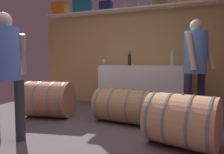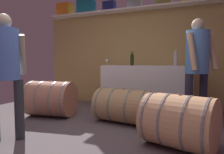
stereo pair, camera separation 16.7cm
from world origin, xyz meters
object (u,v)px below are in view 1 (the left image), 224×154
Objects in this scene: toolcase_navy at (106,7)px; wine_barrel_flank at (48,99)px; toolcase_olive at (160,1)px; wine_barrel_near at (123,106)px; toolcase_teal at (82,7)px; visitor_tasting at (6,64)px; toolcase_grey at (132,3)px; work_cabinet at (144,87)px; wine_barrel_far at (182,120)px; winemaker_pouring at (196,60)px; wine_bottle_clear at (172,58)px; wine_glass at (104,61)px; toolcase_orange at (60,9)px; wine_bottle_dark at (130,59)px.

toolcase_navy is 2.54m from wine_barrel_flank.
toolcase_navy is 1.26m from toolcase_olive.
toolcase_olive is 0.34× the size of wine_barrel_near.
toolcase_teal is 0.26× the size of visitor_tasting.
toolcase_grey is 0.16× the size of work_cabinet.
wine_barrel_far reaches higher than wine_barrel_near.
wine_barrel_far is at bearing 35.13° from winemaker_pouring.
toolcase_olive is at bearing 142.96° from wine_bottle_clear.
toolcase_olive reaches higher than toolcase_navy.
work_cabinet is at bearing -83.05° from winemaker_pouring.
wine_barrel_flank is (-0.66, -1.08, -0.71)m from wine_glass.
toolcase_orange is 2.92m from work_cabinet.
toolcase_navy is 2.59m from wine_barrel_near.
wine_bottle_dark is at bearing -143.60° from work_cabinet.
work_cabinet is at bearing 90.98° from wine_barrel_near.
wine_bottle_dark is (1.32, -0.43, -1.29)m from toolcase_teal.
toolcase_teal is (0.63, 0.00, 0.00)m from toolcase_orange.
toolcase_teal reaches higher than wine_glass.
toolcase_grey reaches higher than work_cabinet.
winemaker_pouring is (0.40, -0.78, -0.05)m from wine_bottle_clear.
winemaker_pouring is (1.33, -1.00, -1.30)m from toolcase_grey.
toolcase_olive is 1.89m from work_cabinet.
wine_bottle_dark is at bearing -69.66° from winemaker_pouring.
wine_barrel_near is (0.14, -0.93, -0.79)m from wine_bottle_dark.
wine_bottle_dark is at bearing -77.99° from toolcase_grey.
toolcase_teal reaches higher than toolcase_orange.
wine_bottle_dark is at bearing 105.94° from wine_barrel_near.
toolcase_grey is 2.12× the size of wine_glass.
toolcase_grey is at bearing 177.02° from toolcase_olive.
toolcase_olive is 0.36× the size of wine_barrel_far.
toolcase_teal reaches higher than wine_barrel_near.
toolcase_teal is at bearing 177.02° from toolcase_olive.
toolcase_orange is 2.61m from wine_barrel_flank.
work_cabinet is 2.03× the size of wine_barrel_flank.
toolcase_orange is 1.38× the size of toolcase_navy.
wine_bottle_clear is (1.55, -0.22, -1.23)m from toolcase_navy.
wine_barrel_far is at bearing -48.06° from toolcase_navy.
wine_bottle_clear reaches higher than work_cabinet.
toolcase_grey is 3.11m from wine_barrel_far.
wine_glass is (-1.15, -0.40, -1.29)m from toolcase_olive.
wine_bottle_clear is at bearing -9.42° from toolcase_teal.
work_cabinet is 6.57× the size of wine_bottle_dark.
toolcase_teal is at bearing 2.30° from toolcase_orange.
wine_barrel_flank is at bearing -149.03° from wine_bottle_clear.
visitor_tasting is at bearing -94.72° from toolcase_navy.
winemaker_pouring is at bearing -17.93° from wine_glass.
visitor_tasting is at bearing -117.17° from work_cabinet.
toolcase_teal reaches higher than wine_bottle_dark.
toolcase_navy reaches higher than wine_glass.
toolcase_grey reaches higher than wine_bottle_dark.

